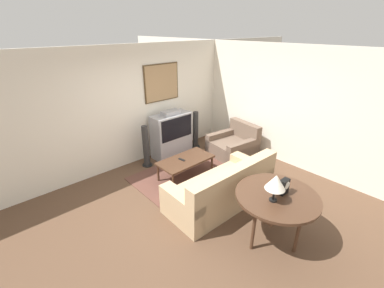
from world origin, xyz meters
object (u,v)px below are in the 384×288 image
(armchair, at_px, (234,145))
(speaker_tower_left, at_px, (146,147))
(coffee_table, at_px, (186,161))
(tv, at_px, (172,135))
(table_lamp, at_px, (276,182))
(couch, at_px, (222,189))
(mantel_clock, at_px, (284,186))
(speaker_tower_right, at_px, (196,131))
(console_table, at_px, (277,199))

(armchair, height_order, speaker_tower_left, speaker_tower_left)
(coffee_table, relative_size, speaker_tower_left, 1.20)
(tv, distance_m, table_lamp, 3.43)
(couch, xyz_separation_m, mantel_clock, (0.04, -1.12, 0.61))
(table_lamp, bearing_deg, armchair, 49.47)
(speaker_tower_right, bearing_deg, table_lamp, -115.18)
(tv, height_order, mantel_clock, tv)
(tv, relative_size, speaker_tower_right, 1.19)
(tv, relative_size, console_table, 0.98)
(table_lamp, bearing_deg, coffee_table, 81.82)
(tv, relative_size, speaker_tower_left, 1.19)
(armchair, bearing_deg, coffee_table, -82.42)
(mantel_clock, distance_m, speaker_tower_right, 3.54)
(couch, bearing_deg, armchair, -144.75)
(tv, xyz_separation_m, armchair, (1.18, -1.04, -0.30))
(console_table, bearing_deg, tv, 79.79)
(table_lamp, relative_size, speaker_tower_right, 0.41)
(couch, height_order, table_lamp, table_lamp)
(tv, xyz_separation_m, console_table, (-0.59, -3.28, 0.17))
(coffee_table, xyz_separation_m, speaker_tower_right, (1.21, 1.00, 0.08))
(mantel_clock, bearing_deg, armchair, 53.54)
(coffee_table, xyz_separation_m, mantel_clock, (-0.06, -2.27, 0.51))
(couch, bearing_deg, console_table, 88.65)
(couch, distance_m, table_lamp, 1.39)
(console_table, bearing_deg, coffee_table, 85.91)
(couch, xyz_separation_m, console_table, (-0.05, -1.09, 0.42))
(tv, bearing_deg, table_lamp, -102.89)
(mantel_clock, relative_size, speaker_tower_right, 0.23)
(couch, relative_size, table_lamp, 5.00)
(tv, height_order, speaker_tower_right, tv)
(couch, distance_m, coffee_table, 1.16)
(mantel_clock, relative_size, speaker_tower_left, 0.23)
(tv, height_order, console_table, tv)
(couch, distance_m, speaker_tower_left, 2.17)
(speaker_tower_left, height_order, speaker_tower_right, same)
(couch, bearing_deg, mantel_clock, 93.66)
(console_table, height_order, speaker_tower_right, speaker_tower_right)
(armchair, distance_m, coffee_table, 1.62)
(mantel_clock, bearing_deg, tv, 81.49)
(speaker_tower_left, bearing_deg, mantel_clock, -85.00)
(mantel_clock, distance_m, speaker_tower_left, 3.31)
(coffee_table, bearing_deg, console_table, -94.09)
(armchair, height_order, console_table, armchair)
(tv, height_order, speaker_tower_left, tv)
(tv, relative_size, mantel_clock, 5.07)
(console_table, bearing_deg, couch, 87.18)
(table_lamp, distance_m, speaker_tower_left, 3.33)
(couch, xyz_separation_m, armchair, (1.72, 1.15, -0.04))
(table_lamp, distance_m, mantel_clock, 0.32)
(tv, distance_m, console_table, 3.34)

